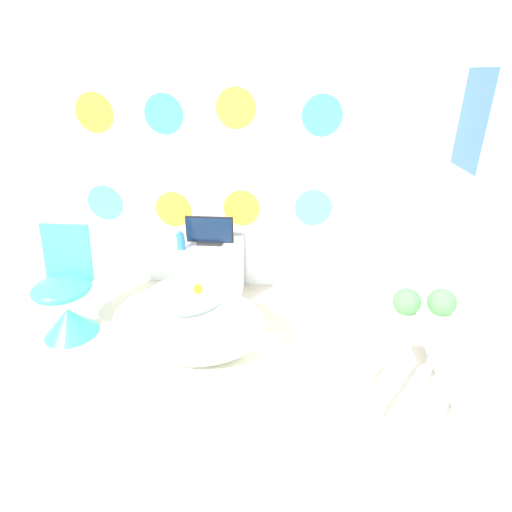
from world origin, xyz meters
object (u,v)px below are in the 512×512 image
Objects in this scene: tv at (209,232)px; vase at (181,241)px; potted_plant_left at (406,305)px; chair at (67,303)px; bathtub at (188,324)px; potted_plant_right at (441,307)px.

vase is (-0.21, -0.14, -0.03)m from tv.
chair is at bearing 166.47° from potted_plant_left.
tv is at bearing 137.24° from potted_plant_left.
tv reaches higher than bathtub.
chair is 2.06× the size of tv.
bathtub is at bearing 164.61° from potted_plant_left.
potted_plant_left is 0.95× the size of potted_plant_right.
chair is at bearing 169.00° from bathtub.
potted_plant_left is (2.21, -0.53, 0.43)m from chair.
chair is at bearing -146.13° from tv.
bathtub is at bearing 166.14° from potted_plant_right.
bathtub is 4.94× the size of potted_plant_right.
bathtub is 6.69× the size of vase.
chair reaches higher than potted_plant_left.
vase is 0.77× the size of potted_plant_left.
chair is 2.48m from potted_plant_right.
potted_plant_left is (1.47, -1.03, 0.13)m from vase.
potted_plant_right reaches higher than tv.
chair is 1.19m from tv.
chair is (-0.95, 0.18, 0.00)m from bathtub.
chair is at bearing -145.92° from vase.
potted_plant_right is (2.39, -0.54, 0.43)m from chair.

